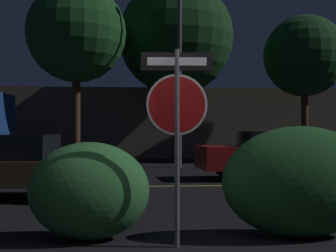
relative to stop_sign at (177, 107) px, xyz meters
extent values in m
cube|color=gold|center=(-0.25, 6.17, -1.71)|extent=(39.29, 0.12, 0.01)
cylinder|color=#4C4C51|center=(0.00, 0.00, -0.50)|extent=(0.06, 0.06, 2.42)
cylinder|color=white|center=(0.00, 0.00, 0.03)|extent=(0.75, 0.05, 0.75)
cylinder|color=#B71414|center=(0.00, 0.00, 0.03)|extent=(0.69, 0.05, 0.69)
cube|color=black|center=(0.00, 0.00, 0.56)|extent=(0.88, 0.07, 0.22)
cube|color=white|center=(0.00, 0.00, 0.56)|extent=(0.73, 0.07, 0.10)
ellipsoid|color=#285B2D|center=(-1.10, 0.46, -1.07)|extent=(1.57, 1.01, 1.27)
ellipsoid|color=#1E4C23|center=(1.69, 0.37, -0.97)|extent=(2.12, 0.98, 1.48)
cube|color=brown|center=(-3.09, 4.38, -1.15)|extent=(4.00, 2.09, 0.51)
cube|color=black|center=(-2.97, 4.38, -0.63)|extent=(1.66, 1.66, 0.52)
cylinder|color=black|center=(-1.96, 3.43, -1.41)|extent=(0.61, 0.25, 0.60)
cylinder|color=black|center=(-1.82, 5.15, -1.41)|extent=(0.61, 0.25, 0.60)
cube|color=maroon|center=(3.84, 7.80, -1.08)|extent=(4.88, 1.96, 0.66)
cube|color=black|center=(3.70, 7.79, -0.53)|extent=(2.00, 1.55, 0.43)
cylinder|color=black|center=(5.27, 8.69, -1.41)|extent=(0.61, 0.24, 0.60)
cylinder|color=black|center=(2.31, 8.51, -1.41)|extent=(0.61, 0.24, 0.60)
cylinder|color=black|center=(2.41, 6.91, -1.41)|extent=(0.61, 0.24, 0.60)
cylinder|color=#4C4C51|center=(1.30, 11.95, 2.12)|extent=(0.16, 0.16, 7.65)
cylinder|color=#422D1E|center=(7.44, 15.21, 0.04)|extent=(0.32, 0.32, 3.50)
sphere|color=#143819|center=(7.44, 15.21, 3.14)|extent=(3.75, 3.75, 3.75)
cylinder|color=#422D1E|center=(1.53, 15.66, 0.19)|extent=(0.32, 0.32, 3.80)
sphere|color=#143819|center=(1.53, 15.66, 3.99)|extent=(5.27, 5.27, 5.27)
cylinder|color=#422D1E|center=(-2.68, 12.93, 0.22)|extent=(0.32, 0.32, 3.86)
sphere|color=#19471E|center=(-2.68, 12.93, 3.56)|extent=(3.92, 3.92, 3.92)
cube|color=#6B5B4C|center=(0.54, 19.92, 0.07)|extent=(26.58, 4.71, 3.56)
camera|label=1|loc=(-0.57, -5.68, -0.28)|focal=50.00mm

